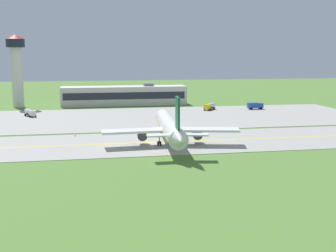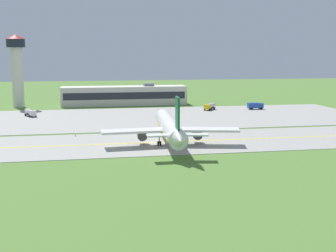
# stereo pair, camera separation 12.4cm
# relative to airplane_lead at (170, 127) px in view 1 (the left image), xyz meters

# --- Properties ---
(ground_plane) EXTENTS (500.00, 500.00, 0.00)m
(ground_plane) POSITION_rel_airplane_lead_xyz_m (-4.35, 2.47, -4.13)
(ground_plane) COLOR #517A33
(taxiway_strip) EXTENTS (240.00, 28.00, 0.10)m
(taxiway_strip) POSITION_rel_airplane_lead_xyz_m (-4.35, 2.47, -4.08)
(taxiway_strip) COLOR #9E9B93
(taxiway_strip) RESTS_ON ground
(apron_pad) EXTENTS (140.00, 52.00, 0.10)m
(apron_pad) POSITION_rel_airplane_lead_xyz_m (5.65, 44.47, -4.08)
(apron_pad) COLOR #9E9B93
(apron_pad) RESTS_ON ground
(taxiway_centreline) EXTENTS (220.00, 0.60, 0.01)m
(taxiway_centreline) POSITION_rel_airplane_lead_xyz_m (-4.35, 2.47, -4.03)
(taxiway_centreline) COLOR yellow
(taxiway_centreline) RESTS_ON taxiway_strip
(airplane_lead) EXTENTS (32.43, 39.66, 12.70)m
(airplane_lead) POSITION_rel_airplane_lead_xyz_m (0.00, 0.00, 0.00)
(airplane_lead) COLOR white
(airplane_lead) RESTS_ON ground
(service_truck_baggage) EXTENTS (4.64, 6.26, 2.65)m
(service_truck_baggage) POSITION_rel_airplane_lead_xyz_m (-38.24, 53.58, -2.60)
(service_truck_baggage) COLOR silver
(service_truck_baggage) RESTS_ON ground
(service_truck_fuel) EXTENTS (6.04, 2.43, 2.60)m
(service_truck_fuel) POSITION_rel_airplane_lead_xyz_m (44.33, 58.59, -2.60)
(service_truck_fuel) COLOR #264CA5
(service_truck_fuel) RESTS_ON ground
(service_truck_catering) EXTENTS (5.63, 5.75, 2.65)m
(service_truck_catering) POSITION_rel_airplane_lead_xyz_m (26.50, 59.45, -2.60)
(service_truck_catering) COLOR yellow
(service_truck_catering) RESTS_ON ground
(terminal_building) EXTENTS (51.44, 10.24, 9.01)m
(terminal_building) POSITION_rel_airplane_lead_xyz_m (-3.90, 82.45, -0.20)
(terminal_building) COLOR beige
(terminal_building) RESTS_ON ground
(control_tower) EXTENTS (7.60, 7.60, 28.63)m
(control_tower) POSITION_rel_airplane_lead_xyz_m (-46.10, 82.16, 13.02)
(control_tower) COLOR silver
(control_tower) RESTS_ON ground
(traffic_cone_near_edge) EXTENTS (0.44, 0.44, 0.60)m
(traffic_cone_near_edge) POSITION_rel_airplane_lead_xyz_m (-12.20, 14.90, -3.83)
(traffic_cone_near_edge) COLOR orange
(traffic_cone_near_edge) RESTS_ON ground
(traffic_cone_mid_edge) EXTENTS (0.44, 0.44, 0.60)m
(traffic_cone_mid_edge) POSITION_rel_airplane_lead_xyz_m (-22.22, 13.98, -3.83)
(traffic_cone_mid_edge) COLOR orange
(traffic_cone_mid_edge) RESTS_ON ground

